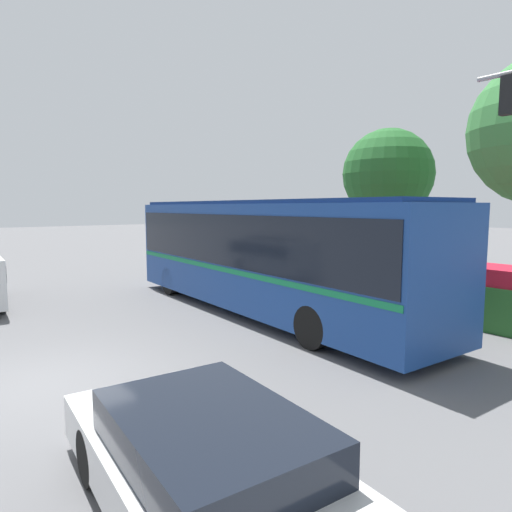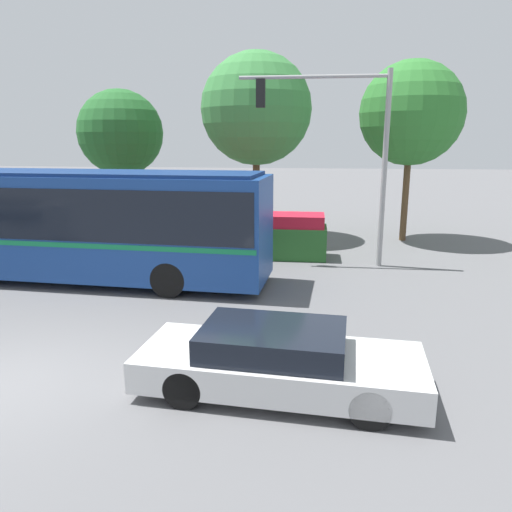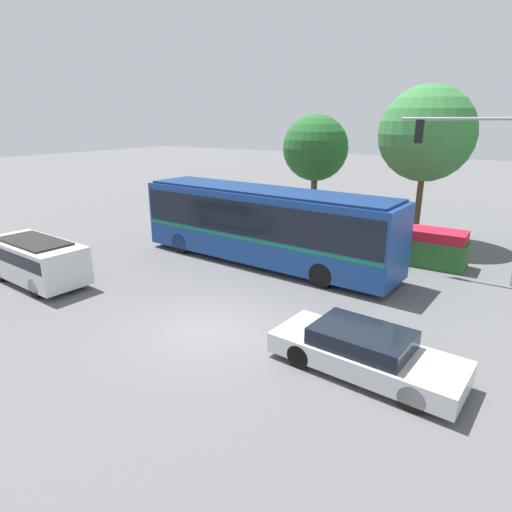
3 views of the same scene
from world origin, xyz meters
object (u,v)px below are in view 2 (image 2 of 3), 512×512
city_bus (69,219)px  sedan_foreground (278,361)px  street_tree_left (121,133)px  traffic_light_pole (348,138)px  street_tree_centre (256,109)px  street_tree_right (411,114)px

city_bus → sedan_foreground: 9.36m
street_tree_left → traffic_light_pole: bearing=-28.6°
city_bus → street_tree_left: 8.90m
street_tree_left → street_tree_centre: size_ratio=0.83×
traffic_light_pole → street_tree_centre: bearing=-52.0°
street_tree_centre → street_tree_right: 6.46m
sedan_foreground → street_tree_centre: street_tree_centre is taller
city_bus → street_tree_right: bearing=-143.1°
traffic_light_pole → street_tree_left: bearing=-28.6°
city_bus → street_tree_left: (-1.57, 8.34, 2.68)m
street_tree_centre → street_tree_right: size_ratio=1.06×
street_tree_right → sedan_foreground: bearing=-108.0°
sedan_foreground → street_tree_centre: bearing=103.0°
street_tree_left → street_tree_centre: (6.45, -0.85, 0.96)m
city_bus → traffic_light_pole: traffic_light_pole is taller
sedan_foreground → city_bus: bearing=142.7°
traffic_light_pole → street_tree_right: size_ratio=0.87×
sedan_foreground → street_tree_left: 17.28m
city_bus → sedan_foreground: city_bus is taller
city_bus → traffic_light_pole: bearing=-158.0°
sedan_foreground → street_tree_right: (4.44, 13.68, 4.77)m
city_bus → sedan_foreground: size_ratio=2.48×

